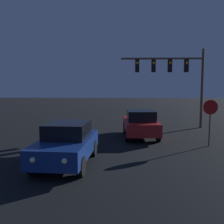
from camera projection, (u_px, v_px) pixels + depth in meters
The scene contains 4 objects.
car_near at pixel (67, 143), 9.69m from camera, with size 2.10×4.17×1.61m.
car_far at pixel (140, 123), 14.70m from camera, with size 1.99×4.13×1.61m.
traffic_signal_mast at pixel (175, 72), 17.74m from camera, with size 5.89×0.30×5.62m.
stop_sign at pixel (210, 114), 12.43m from camera, with size 0.73×0.07×2.34m.
Camera 1 is at (0.43, -0.16, 3.07)m, focal length 40.00 mm.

